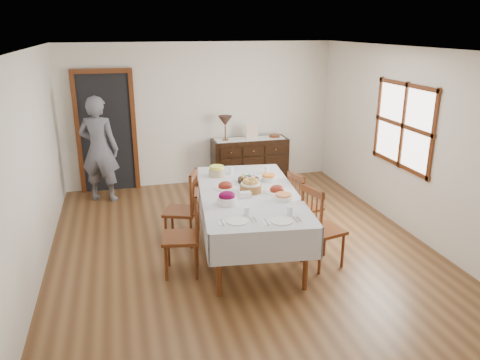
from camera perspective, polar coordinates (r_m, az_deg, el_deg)
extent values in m
plane|color=brown|center=(6.38, 0.23, -8.41)|extent=(6.00, 6.00, 0.00)
cube|color=silver|center=(5.70, 0.26, 15.63)|extent=(5.00, 6.00, 0.02)
cube|color=white|center=(8.77, -4.85, 7.95)|extent=(5.00, 0.02, 2.60)
cube|color=white|center=(3.30, 14.02, -10.65)|extent=(5.00, 0.02, 2.60)
cube|color=white|center=(5.81, -24.31, 1.02)|extent=(0.02, 6.00, 2.60)
cube|color=white|center=(6.96, 20.60, 4.12)|extent=(0.02, 6.00, 2.60)
cube|color=white|center=(7.15, 19.35, 6.27)|extent=(0.02, 1.30, 1.10)
cube|color=#592912|center=(7.15, 19.26, 6.26)|extent=(0.03, 1.46, 1.26)
cube|color=black|center=(8.66, -15.95, 5.49)|extent=(0.90, 0.06, 2.10)
cube|color=#592912|center=(8.64, -15.95, 5.46)|extent=(1.04, 0.08, 2.18)
cube|color=#BDBCC1|center=(6.00, 1.08, -1.70)|extent=(1.47, 2.51, 0.04)
cylinder|color=#592912|center=(5.19, -2.58, -10.28)|extent=(0.06, 0.06, 0.77)
cylinder|color=#592912|center=(5.35, 8.04, -9.50)|extent=(0.06, 0.06, 0.77)
cylinder|color=#592912|center=(7.06, -4.16, -2.30)|extent=(0.06, 0.06, 0.77)
cylinder|color=#592912|center=(7.18, 3.64, -1.93)|extent=(0.06, 0.06, 0.77)
cube|color=#BDBCC1|center=(6.00, -4.68, -3.43)|extent=(0.31, 2.41, 0.37)
cube|color=#BDBCC1|center=(6.18, 6.65, -2.84)|extent=(0.31, 2.41, 0.37)
cube|color=#BDBCC1|center=(4.97, 3.24, -8.18)|extent=(1.23, 0.17, 0.37)
cube|color=#BDBCC1|center=(7.18, -0.42, 0.34)|extent=(1.23, 0.17, 0.37)
cube|color=#592912|center=(5.65, -7.19, -7.00)|extent=(0.51, 0.51, 0.04)
cylinder|color=#592912|center=(5.93, -8.72, -8.41)|extent=(0.04, 0.04, 0.45)
cylinder|color=#592912|center=(5.62, -9.01, -10.02)|extent=(0.04, 0.04, 0.45)
cylinder|color=#592912|center=(5.90, -5.28, -8.37)|extent=(0.04, 0.04, 0.45)
cylinder|color=#592912|center=(5.59, -5.37, -9.99)|extent=(0.04, 0.04, 0.45)
cylinder|color=#592912|center=(5.69, -5.23, -3.53)|extent=(0.04, 0.04, 0.58)
cylinder|color=#592912|center=(5.35, -5.32, -5.01)|extent=(0.04, 0.04, 0.58)
cube|color=#592912|center=(5.43, -5.35, -1.82)|extent=(0.12, 0.41, 0.08)
cylinder|color=#592912|center=(5.62, -5.24, -4.08)|extent=(0.02, 0.02, 0.48)
cylinder|color=#592912|center=(5.53, -5.26, -4.44)|extent=(0.02, 0.02, 0.48)
cylinder|color=#592912|center=(5.44, -5.29, -4.82)|extent=(0.02, 0.02, 0.48)
cube|color=#592912|center=(6.44, -7.24, -3.81)|extent=(0.55, 0.55, 0.04)
cylinder|color=#592912|center=(6.73, -8.25, -5.07)|extent=(0.04, 0.04, 0.44)
cylinder|color=#592912|center=(6.42, -9.02, -6.28)|extent=(0.04, 0.04, 0.44)
cylinder|color=#592912|center=(6.65, -5.36, -5.23)|extent=(0.04, 0.04, 0.44)
cylinder|color=#592912|center=(6.34, -5.99, -6.47)|extent=(0.04, 0.04, 0.44)
cylinder|color=#592912|center=(6.47, -5.30, -0.96)|extent=(0.04, 0.04, 0.57)
cylinder|color=#592912|center=(6.13, -5.99, -2.07)|extent=(0.04, 0.04, 0.57)
cube|color=#592912|center=(6.22, -5.70, 0.61)|extent=(0.18, 0.39, 0.08)
cylinder|color=#592912|center=(6.39, -5.46, -1.40)|extent=(0.02, 0.02, 0.47)
cylinder|color=#592912|center=(6.31, -5.63, -1.67)|extent=(0.02, 0.02, 0.47)
cylinder|color=#592912|center=(6.22, -5.80, -1.96)|extent=(0.02, 0.02, 0.47)
cube|color=#592912|center=(5.88, 10.13, -6.04)|extent=(0.53, 0.53, 0.04)
cylinder|color=#592912|center=(5.97, 12.41, -8.42)|extent=(0.04, 0.04, 0.45)
cylinder|color=#592912|center=(6.21, 10.28, -7.18)|extent=(0.04, 0.04, 0.45)
cylinder|color=#592912|center=(5.76, 9.69, -9.26)|extent=(0.04, 0.04, 0.45)
cylinder|color=#592912|center=(6.01, 7.61, -7.93)|extent=(0.04, 0.04, 0.45)
cylinder|color=#592912|center=(5.52, 9.88, -4.40)|extent=(0.04, 0.04, 0.58)
cylinder|color=#592912|center=(5.79, 7.60, -3.17)|extent=(0.04, 0.04, 0.58)
cube|color=#592912|center=(5.57, 8.83, -1.38)|extent=(0.14, 0.42, 0.08)
cylinder|color=#592912|center=(5.60, 9.27, -4.28)|extent=(0.02, 0.02, 0.48)
cylinder|color=#592912|center=(5.66, 8.70, -3.97)|extent=(0.02, 0.02, 0.48)
cylinder|color=#592912|center=(5.73, 8.14, -3.66)|extent=(0.02, 0.02, 0.48)
cube|color=#592912|center=(6.69, 7.95, -3.32)|extent=(0.48, 0.48, 0.04)
cylinder|color=#592912|center=(6.76, 9.75, -5.22)|extent=(0.03, 0.03, 0.40)
cylinder|color=#592912|center=(6.98, 8.12, -4.34)|extent=(0.03, 0.03, 0.40)
cylinder|color=#592912|center=(6.57, 7.60, -5.80)|extent=(0.03, 0.03, 0.40)
cylinder|color=#592912|center=(6.81, 5.99, -4.87)|extent=(0.03, 0.03, 0.40)
cylinder|color=#592912|center=(6.38, 7.69, -1.92)|extent=(0.04, 0.04, 0.52)
cylinder|color=#592912|center=(6.63, 5.95, -1.06)|extent=(0.04, 0.04, 0.52)
cube|color=#592912|center=(6.43, 6.88, 0.39)|extent=(0.13, 0.37, 0.07)
cylinder|color=#592912|center=(6.44, 7.24, -1.85)|extent=(0.02, 0.02, 0.43)
cylinder|color=#592912|center=(6.51, 6.80, -1.64)|extent=(0.02, 0.02, 0.43)
cylinder|color=#592912|center=(6.57, 6.37, -1.42)|extent=(0.02, 0.02, 0.43)
cube|color=black|center=(8.89, 1.18, 2.37)|extent=(1.42, 0.47, 0.85)
cube|color=black|center=(8.49, -1.13, 3.39)|extent=(0.40, 0.02, 0.17)
sphere|color=brown|center=(8.47, -1.10, 3.36)|extent=(0.03, 0.03, 0.03)
cube|color=black|center=(8.60, 1.64, 3.57)|extent=(0.40, 0.02, 0.17)
sphere|color=brown|center=(8.58, 1.67, 3.54)|extent=(0.03, 0.03, 0.03)
cube|color=black|center=(8.72, 4.33, 3.74)|extent=(0.40, 0.02, 0.17)
sphere|color=brown|center=(8.70, 4.37, 3.71)|extent=(0.03, 0.03, 0.03)
imported|color=slate|center=(8.17, -16.83, 4.02)|extent=(0.70, 0.57, 1.92)
cylinder|color=brown|center=(6.00, 1.29, -1.01)|extent=(0.28, 0.28, 0.10)
cylinder|color=white|center=(5.98, 1.30, -0.46)|extent=(0.25, 0.25, 0.02)
sphere|color=#C08E45|center=(5.98, 1.94, -0.14)|extent=(0.08, 0.08, 0.08)
sphere|color=#C08E45|center=(6.02, 1.62, -0.01)|extent=(0.08, 0.08, 0.08)
sphere|color=#C08E45|center=(6.03, 1.12, 0.01)|extent=(0.08, 0.08, 0.08)
sphere|color=#C08E45|center=(6.00, 0.72, -0.09)|extent=(0.08, 0.08, 0.08)
sphere|color=#C08E45|center=(5.95, 0.66, -0.24)|extent=(0.08, 0.08, 0.08)
sphere|color=#C08E45|center=(5.91, 0.97, -0.37)|extent=(0.08, 0.08, 0.08)
sphere|color=#C08E45|center=(5.90, 1.48, -0.40)|extent=(0.08, 0.08, 0.08)
sphere|color=#C08E45|center=(5.93, 1.88, -0.30)|extent=(0.08, 0.08, 0.08)
cylinder|color=black|center=(6.38, 1.02, -0.02)|extent=(0.29, 0.29, 0.06)
ellipsoid|color=pink|center=(6.38, 1.71, 0.48)|extent=(0.05, 0.05, 0.06)
ellipsoid|color=#88E7FF|center=(6.43, 1.20, 0.64)|extent=(0.05, 0.05, 0.06)
ellipsoid|color=#84F27C|center=(6.41, 0.51, 0.58)|extent=(0.05, 0.05, 0.06)
ellipsoid|color=gold|center=(6.34, 0.33, 0.37)|extent=(0.05, 0.05, 0.06)
ellipsoid|color=#AA7AC2|center=(6.29, 0.84, 0.21)|extent=(0.05, 0.05, 0.06)
ellipsoid|color=#FFDE77|center=(6.31, 1.54, 0.27)|extent=(0.05, 0.05, 0.06)
cylinder|color=white|center=(6.13, -1.80, -0.98)|extent=(0.28, 0.28, 0.02)
ellipsoid|color=maroon|center=(6.12, -1.81, -0.70)|extent=(0.19, 0.16, 0.11)
cylinder|color=white|center=(6.01, 4.52, -1.42)|extent=(0.31, 0.31, 0.02)
ellipsoid|color=maroon|center=(6.00, 4.53, -1.14)|extent=(0.19, 0.16, 0.11)
cylinder|color=white|center=(5.59, -1.60, -2.55)|extent=(0.24, 0.24, 0.09)
ellipsoid|color=#5B032E|center=(5.57, -1.60, -1.91)|extent=(0.20, 0.17, 0.11)
cylinder|color=white|center=(6.44, 3.51, 0.18)|extent=(0.20, 0.20, 0.06)
cylinder|color=orange|center=(6.43, 3.52, 0.58)|extent=(0.18, 0.18, 0.03)
cylinder|color=tan|center=(6.64, -2.83, 0.95)|extent=(0.23, 0.23, 0.11)
cylinder|color=#E6F048|center=(6.62, -2.84, 1.56)|extent=(0.20, 0.20, 0.04)
cylinder|color=white|center=(5.77, 5.31, -2.14)|extent=(0.24, 0.24, 0.05)
cylinder|color=#D27744|center=(5.76, 5.32, -1.80)|extent=(0.20, 0.20, 0.02)
cube|color=white|center=(5.81, 0.64, -1.79)|extent=(0.15, 0.11, 0.07)
cylinder|color=white|center=(5.12, -0.34, -5.02)|extent=(0.25, 0.25, 0.01)
cube|color=white|center=(5.08, -2.20, -5.24)|extent=(0.09, 0.13, 0.01)
cube|color=silver|center=(5.08, -2.20, -5.18)|extent=(0.03, 0.16, 0.01)
cube|color=silver|center=(5.16, 1.39, -4.87)|extent=(0.03, 0.18, 0.01)
cube|color=silver|center=(5.17, 1.82, -4.83)|extent=(0.03, 0.14, 0.01)
cylinder|color=white|center=(5.27, 0.84, -3.79)|extent=(0.07, 0.07, 0.10)
cylinder|color=white|center=(5.14, 5.09, -4.98)|extent=(0.25, 0.25, 0.01)
cube|color=white|center=(5.09, 3.28, -5.22)|extent=(0.09, 0.13, 0.01)
cube|color=silver|center=(5.09, 3.28, -5.15)|extent=(0.03, 0.16, 0.01)
cube|color=silver|center=(5.20, 6.76, -4.82)|extent=(0.03, 0.18, 0.01)
cube|color=silver|center=(5.21, 7.17, -4.77)|extent=(0.03, 0.14, 0.01)
cylinder|color=white|center=(5.30, 6.09, -3.75)|extent=(0.07, 0.07, 0.10)
cylinder|color=white|center=(6.73, -1.12, 1.19)|extent=(0.06, 0.06, 0.11)
cylinder|color=white|center=(6.78, 3.27, 1.24)|extent=(0.07, 0.07, 0.09)
cube|color=white|center=(8.77, 1.16, 5.05)|extent=(1.30, 0.35, 0.01)
cylinder|color=brown|center=(8.64, -1.80, 4.92)|extent=(0.12, 0.12, 0.03)
cylinder|color=brown|center=(8.61, -1.81, 5.82)|extent=(0.02, 0.02, 0.25)
cone|color=#422C23|center=(8.57, -1.82, 7.23)|extent=(0.26, 0.26, 0.18)
cube|color=beige|center=(8.72, 1.47, 5.89)|extent=(0.22, 0.08, 0.28)
cylinder|color=#592912|center=(8.90, 4.22, 5.37)|extent=(0.20, 0.20, 0.06)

